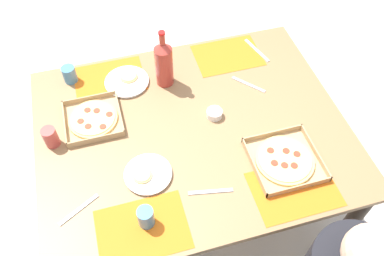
{
  "coord_description": "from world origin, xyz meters",
  "views": [
    {
      "loc": [
        0.31,
        1.1,
        2.22
      ],
      "look_at": [
        0.0,
        0.0,
        0.74
      ],
      "focal_mm": 37.01,
      "sensor_mm": 36.0,
      "label": 1
    }
  ],
  "objects_px": {
    "pizza_box_corner_left": "(285,160)",
    "plate_near_right": "(147,174)",
    "soda_bottle": "(164,63)",
    "condiment_bowl": "(214,114)",
    "cup_red": "(51,137)",
    "cup_clear_right": "(70,74)",
    "cup_clear_left": "(146,217)",
    "plate_far_left": "(127,81)",
    "pizza_box_center": "(93,119)"
  },
  "relations": [
    {
      "from": "plate_near_right",
      "to": "condiment_bowl",
      "type": "relative_size",
      "value": 2.73
    },
    {
      "from": "pizza_box_corner_left",
      "to": "plate_near_right",
      "type": "bearing_deg",
      "value": -8.99
    },
    {
      "from": "pizza_box_corner_left",
      "to": "cup_clear_right",
      "type": "xyz_separation_m",
      "value": [
        0.86,
        -0.77,
        0.03
      ]
    },
    {
      "from": "cup_clear_left",
      "to": "plate_far_left",
      "type": "bearing_deg",
      "value": -94.42
    },
    {
      "from": "condiment_bowl",
      "to": "cup_clear_right",
      "type": "bearing_deg",
      "value": -33.84
    },
    {
      "from": "pizza_box_center",
      "to": "cup_red",
      "type": "height_order",
      "value": "cup_red"
    },
    {
      "from": "pizza_box_corner_left",
      "to": "soda_bottle",
      "type": "xyz_separation_m",
      "value": [
        0.39,
        -0.62,
        0.12
      ]
    },
    {
      "from": "pizza_box_corner_left",
      "to": "cup_clear_right",
      "type": "relative_size",
      "value": 3.35
    },
    {
      "from": "pizza_box_corner_left",
      "to": "plate_far_left",
      "type": "distance_m",
      "value": 0.89
    },
    {
      "from": "plate_far_left",
      "to": "condiment_bowl",
      "type": "height_order",
      "value": "condiment_bowl"
    },
    {
      "from": "plate_near_right",
      "to": "cup_clear_left",
      "type": "bearing_deg",
      "value": 77.36
    },
    {
      "from": "pizza_box_center",
      "to": "cup_red",
      "type": "distance_m",
      "value": 0.22
    },
    {
      "from": "pizza_box_center",
      "to": "cup_clear_left",
      "type": "height_order",
      "value": "cup_clear_left"
    },
    {
      "from": "plate_far_left",
      "to": "cup_clear_left",
      "type": "xyz_separation_m",
      "value": [
        0.06,
        0.79,
        0.04
      ]
    },
    {
      "from": "plate_far_left",
      "to": "cup_red",
      "type": "height_order",
      "value": "cup_red"
    },
    {
      "from": "pizza_box_center",
      "to": "soda_bottle",
      "type": "xyz_separation_m",
      "value": [
        -0.39,
        -0.16,
        0.12
      ]
    },
    {
      "from": "soda_bottle",
      "to": "cup_clear_left",
      "type": "height_order",
      "value": "soda_bottle"
    },
    {
      "from": "pizza_box_center",
      "to": "cup_clear_right",
      "type": "height_order",
      "value": "cup_clear_right"
    },
    {
      "from": "plate_far_left",
      "to": "cup_clear_right",
      "type": "bearing_deg",
      "value": -18.94
    },
    {
      "from": "plate_far_left",
      "to": "cup_clear_right",
      "type": "relative_size",
      "value": 2.56
    },
    {
      "from": "cup_red",
      "to": "condiment_bowl",
      "type": "distance_m",
      "value": 0.76
    },
    {
      "from": "cup_red",
      "to": "pizza_box_corner_left",
      "type": "bearing_deg",
      "value": 158.86
    },
    {
      "from": "plate_far_left",
      "to": "soda_bottle",
      "type": "xyz_separation_m",
      "value": [
        -0.19,
        0.05,
        0.12
      ]
    },
    {
      "from": "pizza_box_corner_left",
      "to": "cup_clear_left",
      "type": "bearing_deg",
      "value": 10.17
    },
    {
      "from": "pizza_box_center",
      "to": "cup_clear_left",
      "type": "distance_m",
      "value": 0.6
    },
    {
      "from": "pizza_box_corner_left",
      "to": "soda_bottle",
      "type": "distance_m",
      "value": 0.75
    },
    {
      "from": "plate_far_left",
      "to": "cup_clear_left",
      "type": "bearing_deg",
      "value": 85.58
    },
    {
      "from": "soda_bottle",
      "to": "cup_red",
      "type": "bearing_deg",
      "value": 22.62
    },
    {
      "from": "cup_clear_right",
      "to": "cup_clear_left",
      "type": "xyz_separation_m",
      "value": [
        -0.22,
        0.88,
        0.0
      ]
    },
    {
      "from": "condiment_bowl",
      "to": "soda_bottle",
      "type": "bearing_deg",
      "value": -58.82
    },
    {
      "from": "cup_clear_right",
      "to": "cup_red",
      "type": "bearing_deg",
      "value": 73.13
    },
    {
      "from": "cup_clear_left",
      "to": "plate_near_right",
      "type": "bearing_deg",
      "value": -102.64
    },
    {
      "from": "soda_bottle",
      "to": "condiment_bowl",
      "type": "bearing_deg",
      "value": 121.18
    },
    {
      "from": "pizza_box_corner_left",
      "to": "cup_red",
      "type": "bearing_deg",
      "value": -21.14
    },
    {
      "from": "pizza_box_center",
      "to": "condiment_bowl",
      "type": "distance_m",
      "value": 0.58
    },
    {
      "from": "plate_near_right",
      "to": "cup_clear_right",
      "type": "relative_size",
      "value": 2.34
    },
    {
      "from": "plate_far_left",
      "to": "cup_red",
      "type": "xyz_separation_m",
      "value": [
        0.39,
        0.29,
        0.04
      ]
    },
    {
      "from": "soda_bottle",
      "to": "pizza_box_corner_left",
      "type": "bearing_deg",
      "value": 122.33
    },
    {
      "from": "cup_red",
      "to": "cup_clear_left",
      "type": "distance_m",
      "value": 0.6
    },
    {
      "from": "plate_near_right",
      "to": "cup_red",
      "type": "xyz_separation_m",
      "value": [
        0.38,
        -0.28,
        0.04
      ]
    },
    {
      "from": "cup_clear_left",
      "to": "cup_clear_right",
      "type": "bearing_deg",
      "value": -76.22
    },
    {
      "from": "plate_near_right",
      "to": "cup_red",
      "type": "relative_size",
      "value": 2.08
    },
    {
      "from": "pizza_box_corner_left",
      "to": "condiment_bowl",
      "type": "distance_m",
      "value": 0.4
    },
    {
      "from": "pizza_box_center",
      "to": "soda_bottle",
      "type": "height_order",
      "value": "soda_bottle"
    },
    {
      "from": "soda_bottle",
      "to": "condiment_bowl",
      "type": "relative_size",
      "value": 4.23
    },
    {
      "from": "pizza_box_corner_left",
      "to": "condiment_bowl",
      "type": "bearing_deg",
      "value": -56.69
    },
    {
      "from": "plate_near_right",
      "to": "soda_bottle",
      "type": "xyz_separation_m",
      "value": [
        -0.21,
        -0.53,
        0.12
      ]
    },
    {
      "from": "pizza_box_center",
      "to": "cup_red",
      "type": "xyz_separation_m",
      "value": [
        0.19,
        0.09,
        0.04
      ]
    },
    {
      "from": "cup_red",
      "to": "cup_clear_left",
      "type": "height_order",
      "value": "cup_red"
    },
    {
      "from": "soda_bottle",
      "to": "condiment_bowl",
      "type": "distance_m",
      "value": 0.36
    }
  ]
}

